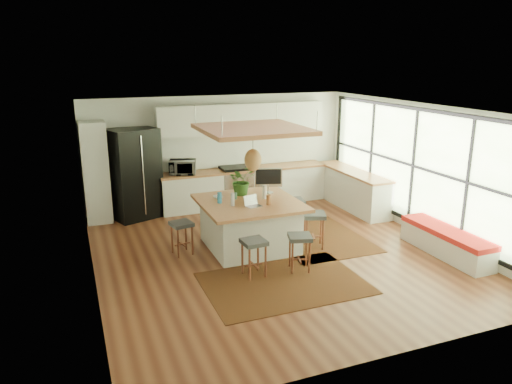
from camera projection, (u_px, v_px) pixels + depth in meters
name	position (u px, v px, depth m)	size (l,w,h in m)	color
floor	(275.00, 254.00, 9.15)	(7.00, 7.00, 0.00)	#582819
ceiling	(277.00, 110.00, 8.42)	(7.00, 7.00, 0.00)	white
wall_back	(219.00, 151.00, 11.93)	(6.50, 6.50, 0.00)	silver
wall_front	(397.00, 256.00, 5.65)	(6.50, 6.50, 0.00)	silver
wall_left	(88.00, 204.00, 7.65)	(7.00, 7.00, 0.00)	silver
wall_right	(421.00, 170.00, 9.93)	(7.00, 7.00, 0.00)	silver
window_wall	(420.00, 168.00, 9.90)	(0.10, 6.20, 2.60)	black
pantry	(96.00, 173.00, 10.67)	(0.55, 0.60, 2.25)	silver
back_counter_base	(245.00, 187.00, 12.08)	(4.20, 0.60, 0.88)	silver
back_counter_top	(245.00, 170.00, 11.95)	(4.24, 0.64, 0.05)	#9C5937
backsplash	(241.00, 149.00, 12.10)	(4.20, 0.02, 0.80)	white
upper_cabinets	(242.00, 118.00, 11.74)	(4.20, 0.34, 0.70)	silver
range	(235.00, 186.00, 11.98)	(0.76, 0.62, 1.00)	#A5A5AA
right_counter_base	(353.00, 190.00, 11.86)	(0.60, 2.50, 0.88)	silver
right_counter_top	(354.00, 172.00, 11.73)	(0.64, 2.54, 0.05)	#9C5937
window_bench	(446.00, 242.00, 9.04)	(0.52, 2.00, 0.50)	silver
ceiling_panel	(253.00, 144.00, 8.85)	(1.86, 1.86, 0.80)	#9C5937
rug_near	(284.00, 283.00, 7.95)	(2.60, 1.80, 0.01)	black
rug_right	(314.00, 235.00, 10.06)	(1.80, 2.60, 0.01)	black
fridge	(134.00, 178.00, 11.00)	(1.02, 0.80, 2.06)	black
island	(250.00, 224.00, 9.35)	(1.85, 1.85, 0.93)	#9C5937
stool_near_left	(254.00, 256.00, 8.13)	(0.39, 0.39, 0.65)	#3C3F43
stool_near_right	(300.00, 251.00, 8.35)	(0.38, 0.38, 0.65)	#3C3F43
stool_right_front	(314.00, 230.00, 9.37)	(0.41, 0.41, 0.70)	#3C3F43
stool_right_back	(293.00, 216.00, 10.16)	(0.43, 0.43, 0.73)	#3C3F43
stool_left_side	(182.00, 236.00, 9.06)	(0.37, 0.37, 0.63)	#3C3F43
laptop	(254.00, 200.00, 8.87)	(0.28, 0.30, 0.21)	#A5A5AA
monitor	(268.00, 181.00, 9.72)	(0.56, 0.20, 0.52)	#A5A5AA
microwave	(182.00, 166.00, 11.33)	(0.60, 0.33, 0.41)	#A5A5AA
island_plant	(241.00, 183.00, 9.63)	(0.53, 0.59, 0.46)	#1E4C19
island_bowl	(218.00, 197.00, 9.42)	(0.20, 0.20, 0.05)	silver
island_bottle_0	(220.00, 198.00, 9.10)	(0.07, 0.07, 0.19)	teal
island_bottle_1	(232.00, 201.00, 8.93)	(0.07, 0.07, 0.19)	silver
island_bottle_2	(268.00, 199.00, 9.02)	(0.07, 0.07, 0.19)	#995B33
island_bottle_3	(265.00, 194.00, 9.37)	(0.07, 0.07, 0.19)	silver
island_bottle_4	(235.00, 194.00, 9.36)	(0.07, 0.07, 0.19)	#467657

